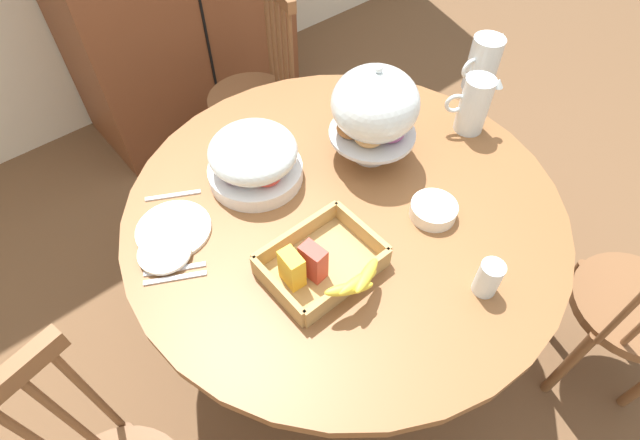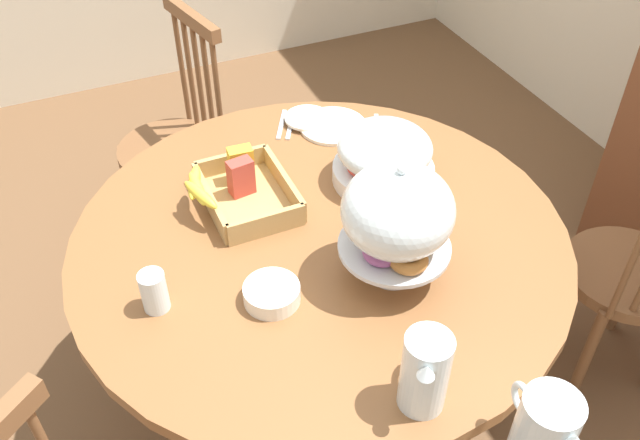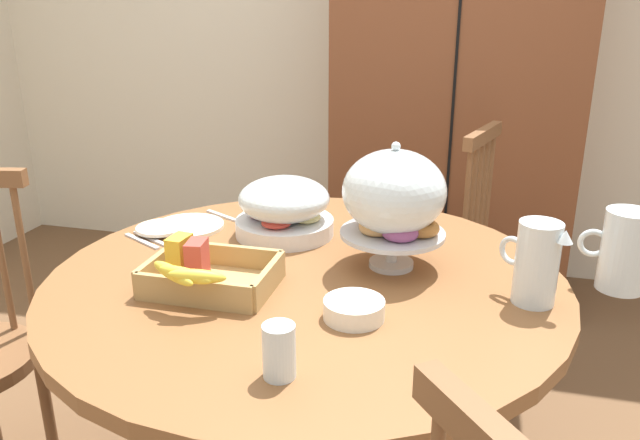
{
  "view_description": "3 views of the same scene",
  "coord_description": "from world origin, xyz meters",
  "px_view_note": "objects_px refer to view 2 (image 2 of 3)",
  "views": [
    {
      "loc": [
        -0.74,
        -0.8,
        1.89
      ],
      "look_at": [
        -0.14,
        -0.08,
        0.74
      ],
      "focal_mm": 27.71,
      "sensor_mm": 36.0,
      "label": 1
    },
    {
      "loc": [
        1.21,
        -0.64,
        2.0
      ],
      "look_at": [
        -0.04,
        -0.08,
        0.79
      ],
      "focal_mm": 38.37,
      "sensor_mm": 36.0,
      "label": 2
    },
    {
      "loc": [
        0.38,
        -1.54,
        1.43
      ],
      "look_at": [
        -0.04,
        0.07,
        0.84
      ],
      "focal_mm": 35.33,
      "sensor_mm": 36.0,
      "label": 3
    }
  ],
  "objects_px": {
    "cereal_bowl": "(272,294)",
    "fruit_platter_covered": "(384,156)",
    "dining_table": "(320,280)",
    "milk_pitcher": "(541,437)",
    "china_plate_large": "(333,126)",
    "orange_juice_pitcher": "(424,374)",
    "cereal_basket": "(240,189)",
    "windsor_chair_by_cabinet": "(632,278)",
    "windsor_chair_facing_door": "(176,148)",
    "pastry_stand_with_dome": "(397,216)",
    "drinking_glass": "(154,291)",
    "china_plate_small": "(307,118)"
  },
  "relations": [
    {
      "from": "cereal_bowl",
      "to": "fruit_platter_covered",
      "type": "bearing_deg",
      "value": 123.68
    },
    {
      "from": "dining_table",
      "to": "milk_pitcher",
      "type": "bearing_deg",
      "value": 8.23
    },
    {
      "from": "dining_table",
      "to": "china_plate_large",
      "type": "distance_m",
      "value": 0.55
    },
    {
      "from": "dining_table",
      "to": "orange_juice_pitcher",
      "type": "height_order",
      "value": "orange_juice_pitcher"
    },
    {
      "from": "china_plate_large",
      "to": "cereal_bowl",
      "type": "height_order",
      "value": "cereal_bowl"
    },
    {
      "from": "cereal_basket",
      "to": "china_plate_large",
      "type": "xyz_separation_m",
      "value": [
        -0.23,
        0.4,
        -0.04
      ]
    },
    {
      "from": "milk_pitcher",
      "to": "orange_juice_pitcher",
      "type": "bearing_deg",
      "value": -148.67
    },
    {
      "from": "windsor_chair_by_cabinet",
      "to": "dining_table",
      "type": "bearing_deg",
      "value": -107.59
    },
    {
      "from": "dining_table",
      "to": "windsor_chair_facing_door",
      "type": "distance_m",
      "value": 0.98
    },
    {
      "from": "pastry_stand_with_dome",
      "to": "windsor_chair_facing_door",
      "type": "bearing_deg",
      "value": -165.93
    },
    {
      "from": "pastry_stand_with_dome",
      "to": "drinking_glass",
      "type": "bearing_deg",
      "value": -102.84
    },
    {
      "from": "drinking_glass",
      "to": "cereal_basket",
      "type": "bearing_deg",
      "value": 133.41
    },
    {
      "from": "milk_pitcher",
      "to": "windsor_chair_by_cabinet",
      "type": "bearing_deg",
      "value": 120.68
    },
    {
      "from": "china_plate_small",
      "to": "windsor_chair_by_cabinet",
      "type": "bearing_deg",
      "value": 42.67
    },
    {
      "from": "milk_pitcher",
      "to": "cereal_basket",
      "type": "distance_m",
      "value": 1.04
    },
    {
      "from": "fruit_platter_covered",
      "to": "orange_juice_pitcher",
      "type": "distance_m",
      "value": 0.76
    },
    {
      "from": "windsor_chair_by_cabinet",
      "to": "china_plate_large",
      "type": "bearing_deg",
      "value": -137.61
    },
    {
      "from": "dining_table",
      "to": "cereal_basket",
      "type": "xyz_separation_m",
      "value": [
        -0.22,
        -0.15,
        0.23
      ]
    },
    {
      "from": "dining_table",
      "to": "cereal_bowl",
      "type": "xyz_separation_m",
      "value": [
        0.17,
        -0.2,
        0.21
      ]
    },
    {
      "from": "dining_table",
      "to": "windsor_chair_facing_door",
      "type": "height_order",
      "value": "windsor_chair_facing_door"
    },
    {
      "from": "china_plate_large",
      "to": "china_plate_small",
      "type": "xyz_separation_m",
      "value": [
        -0.06,
        -0.06,
        0.01
      ]
    },
    {
      "from": "cereal_bowl",
      "to": "drinking_glass",
      "type": "distance_m",
      "value": 0.28
    },
    {
      "from": "cereal_bowl",
      "to": "drinking_glass",
      "type": "bearing_deg",
      "value": -109.23
    },
    {
      "from": "china_plate_small",
      "to": "orange_juice_pitcher",
      "type": "bearing_deg",
      "value": -10.44
    },
    {
      "from": "pastry_stand_with_dome",
      "to": "china_plate_small",
      "type": "bearing_deg",
      "value": 174.03
    },
    {
      "from": "drinking_glass",
      "to": "dining_table",
      "type": "bearing_deg",
      "value": 99.7
    },
    {
      "from": "milk_pitcher",
      "to": "fruit_platter_covered",
      "type": "bearing_deg",
      "value": 170.56
    },
    {
      "from": "dining_table",
      "to": "fruit_platter_covered",
      "type": "relative_size",
      "value": 4.52
    },
    {
      "from": "fruit_platter_covered",
      "to": "cereal_bowl",
      "type": "relative_size",
      "value": 2.14
    },
    {
      "from": "windsor_chair_by_cabinet",
      "to": "cereal_bowl",
      "type": "bearing_deg",
      "value": -96.23
    },
    {
      "from": "cereal_basket",
      "to": "cereal_bowl",
      "type": "relative_size",
      "value": 2.26
    },
    {
      "from": "china_plate_large",
      "to": "milk_pitcher",
      "type": "bearing_deg",
      "value": -6.22
    },
    {
      "from": "pastry_stand_with_dome",
      "to": "cereal_basket",
      "type": "xyz_separation_m",
      "value": [
        -0.43,
        -0.26,
        -0.15
      ]
    },
    {
      "from": "china_plate_small",
      "to": "cereal_bowl",
      "type": "xyz_separation_m",
      "value": [
        0.69,
        -0.39,
        0.01
      ]
    },
    {
      "from": "orange_juice_pitcher",
      "to": "cereal_basket",
      "type": "relative_size",
      "value": 0.64
    },
    {
      "from": "windsor_chair_by_cabinet",
      "to": "fruit_platter_covered",
      "type": "xyz_separation_m",
      "value": [
        -0.44,
        -0.67,
        0.37
      ]
    },
    {
      "from": "pastry_stand_with_dome",
      "to": "china_plate_large",
      "type": "bearing_deg",
      "value": 168.06
    },
    {
      "from": "windsor_chair_facing_door",
      "to": "orange_juice_pitcher",
      "type": "relative_size",
      "value": 4.82
    },
    {
      "from": "dining_table",
      "to": "pastry_stand_with_dome",
      "type": "distance_m",
      "value": 0.45
    },
    {
      "from": "windsor_chair_by_cabinet",
      "to": "china_plate_large",
      "type": "xyz_separation_m",
      "value": [
        -0.75,
        -0.68,
        0.29
      ]
    },
    {
      "from": "milk_pitcher",
      "to": "drinking_glass",
      "type": "height_order",
      "value": "milk_pitcher"
    },
    {
      "from": "milk_pitcher",
      "to": "drinking_glass",
      "type": "distance_m",
      "value": 0.91
    },
    {
      "from": "windsor_chair_by_cabinet",
      "to": "orange_juice_pitcher",
      "type": "xyz_separation_m",
      "value": [
        0.27,
        -0.95,
        0.38
      ]
    },
    {
      "from": "china_plate_large",
      "to": "drinking_glass",
      "type": "height_order",
      "value": "drinking_glass"
    },
    {
      "from": "windsor_chair_facing_door",
      "to": "cereal_bowl",
      "type": "height_order",
      "value": "windsor_chair_facing_door"
    },
    {
      "from": "milk_pitcher",
      "to": "pastry_stand_with_dome",
      "type": "bearing_deg",
      "value": -179.39
    },
    {
      "from": "china_plate_small",
      "to": "pastry_stand_with_dome",
      "type": "bearing_deg",
      "value": -5.97
    },
    {
      "from": "windsor_chair_facing_door",
      "to": "dining_table",
      "type": "bearing_deg",
      "value": 10.99
    },
    {
      "from": "dining_table",
      "to": "cereal_basket",
      "type": "height_order",
      "value": "cereal_basket"
    },
    {
      "from": "cereal_bowl",
      "to": "dining_table",
      "type": "bearing_deg",
      "value": 130.01
    }
  ]
}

